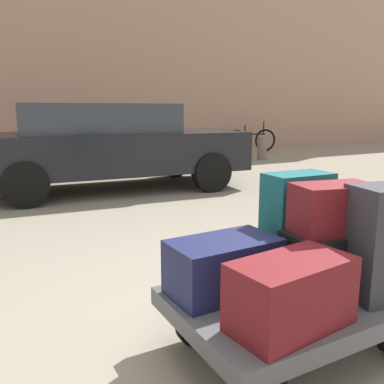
{
  "coord_description": "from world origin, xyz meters",
  "views": [
    {
      "loc": [
        -1.48,
        -1.55,
        1.33
      ],
      "look_at": [
        0.0,
        1.2,
        0.69
      ],
      "focal_mm": 37.87,
      "sensor_mm": 36.0,
      "label": 1
    }
  ],
  "objects_px": {
    "duffel_bag_maroon_center": "(291,294)",
    "duffel_bag_black_stacked_top": "(330,258)",
    "duffel_bag_maroon_topmost_pile": "(334,208)",
    "bollard_kerb_far": "(262,148)",
    "duffel_bag_navy_rear_left": "(224,266)",
    "bicycle_leaning": "(251,140)",
    "bollard_kerb_mid": "(203,152)",
    "bollard_kerb_near": "(157,154)",
    "suitcase_teal_front_right": "(296,220)",
    "parked_car": "(109,144)",
    "luggage_cart": "(295,304)"
  },
  "relations": [
    {
      "from": "bollard_kerb_far",
      "to": "duffel_bag_black_stacked_top",
      "type": "bearing_deg",
      "value": -125.51
    },
    {
      "from": "bicycle_leaning",
      "to": "suitcase_teal_front_right",
      "type": "bearing_deg",
      "value": -124.96
    },
    {
      "from": "suitcase_teal_front_right",
      "to": "bollard_kerb_mid",
      "type": "bearing_deg",
      "value": 66.71
    },
    {
      "from": "duffel_bag_black_stacked_top",
      "to": "parked_car",
      "type": "height_order",
      "value": "parked_car"
    },
    {
      "from": "duffel_bag_maroon_topmost_pile",
      "to": "bollard_kerb_far",
      "type": "height_order",
      "value": "duffel_bag_maroon_topmost_pile"
    },
    {
      "from": "bicycle_leaning",
      "to": "bollard_kerb_mid",
      "type": "distance_m",
      "value": 3.37
    },
    {
      "from": "duffel_bag_maroon_center",
      "to": "duffel_bag_black_stacked_top",
      "type": "bearing_deg",
      "value": 20.16
    },
    {
      "from": "bollard_kerb_mid",
      "to": "duffel_bag_maroon_topmost_pile",
      "type": "bearing_deg",
      "value": -114.57
    },
    {
      "from": "luggage_cart",
      "to": "bicycle_leaning",
      "type": "bearing_deg",
      "value": 54.82
    },
    {
      "from": "duffel_bag_maroon_topmost_pile",
      "to": "bollard_kerb_far",
      "type": "relative_size",
      "value": 0.74
    },
    {
      "from": "bollard_kerb_near",
      "to": "bollard_kerb_far",
      "type": "xyz_separation_m",
      "value": [
        3.06,
        0.0,
        0.0
      ]
    },
    {
      "from": "duffel_bag_maroon_topmost_pile",
      "to": "parked_car",
      "type": "xyz_separation_m",
      "value": [
        0.27,
        5.05,
        -0.03
      ]
    },
    {
      "from": "duffel_bag_black_stacked_top",
      "to": "bollard_kerb_mid",
      "type": "distance_m",
      "value": 7.87
    },
    {
      "from": "luggage_cart",
      "to": "duffel_bag_maroon_topmost_pile",
      "type": "bearing_deg",
      "value": 0.06
    },
    {
      "from": "luggage_cart",
      "to": "bollard_kerb_near",
      "type": "bearing_deg",
      "value": 72.22
    },
    {
      "from": "luggage_cart",
      "to": "bollard_kerb_mid",
      "type": "relative_size",
      "value": 2.21
    },
    {
      "from": "duffel_bag_maroon_topmost_pile",
      "to": "bicycle_leaning",
      "type": "bearing_deg",
      "value": 68.09
    },
    {
      "from": "duffel_bag_black_stacked_top",
      "to": "duffel_bag_navy_rear_left",
      "type": "height_order",
      "value": "duffel_bag_black_stacked_top"
    },
    {
      "from": "bollard_kerb_near",
      "to": "duffel_bag_maroon_center",
      "type": "bearing_deg",
      "value": -109.1
    },
    {
      "from": "duffel_bag_maroon_center",
      "to": "parked_car",
      "type": "height_order",
      "value": "parked_car"
    },
    {
      "from": "duffel_bag_navy_rear_left",
      "to": "duffel_bag_maroon_topmost_pile",
      "type": "relative_size",
      "value": 1.32
    },
    {
      "from": "duffel_bag_maroon_center",
      "to": "suitcase_teal_front_right",
      "type": "height_order",
      "value": "suitcase_teal_front_right"
    },
    {
      "from": "luggage_cart",
      "to": "bollard_kerb_near",
      "type": "relative_size",
      "value": 2.21
    },
    {
      "from": "bollard_kerb_near",
      "to": "duffel_bag_black_stacked_top",
      "type": "bearing_deg",
      "value": -105.94
    },
    {
      "from": "suitcase_teal_front_right",
      "to": "duffel_bag_navy_rear_left",
      "type": "bearing_deg",
      "value": -168.27
    },
    {
      "from": "suitcase_teal_front_right",
      "to": "parked_car",
      "type": "distance_m",
      "value": 4.76
    },
    {
      "from": "bicycle_leaning",
      "to": "bollard_kerb_far",
      "type": "xyz_separation_m",
      "value": [
        -0.98,
        -1.84,
        -0.07
      ]
    },
    {
      "from": "bollard_kerb_mid",
      "to": "duffel_bag_maroon_center",
      "type": "bearing_deg",
      "value": -117.12
    },
    {
      "from": "bicycle_leaning",
      "to": "bollard_kerb_near",
      "type": "height_order",
      "value": "bicycle_leaning"
    },
    {
      "from": "bicycle_leaning",
      "to": "bollard_kerb_mid",
      "type": "xyz_separation_m",
      "value": [
        -2.82,
        -1.84,
        -0.07
      ]
    },
    {
      "from": "bicycle_leaning",
      "to": "bollard_kerb_far",
      "type": "relative_size",
      "value": 2.85
    },
    {
      "from": "parked_car",
      "to": "bollard_kerb_mid",
      "type": "height_order",
      "value": "parked_car"
    },
    {
      "from": "duffel_bag_maroon_center",
      "to": "parked_car",
      "type": "bearing_deg",
      "value": 75.59
    },
    {
      "from": "duffel_bag_black_stacked_top",
      "to": "bollard_kerb_near",
      "type": "relative_size",
      "value": 0.87
    },
    {
      "from": "bollard_kerb_near",
      "to": "bollard_kerb_mid",
      "type": "bearing_deg",
      "value": 0.0
    },
    {
      "from": "suitcase_teal_front_right",
      "to": "duffel_bag_maroon_center",
      "type": "bearing_deg",
      "value": -131.64
    },
    {
      "from": "duffel_bag_maroon_topmost_pile",
      "to": "suitcase_teal_front_right",
      "type": "bearing_deg",
      "value": 99.45
    },
    {
      "from": "duffel_bag_maroon_topmost_pile",
      "to": "parked_car",
      "type": "relative_size",
      "value": 0.1
    },
    {
      "from": "bicycle_leaning",
      "to": "bollard_kerb_far",
      "type": "distance_m",
      "value": 2.09
    },
    {
      "from": "duffel_bag_navy_rear_left",
      "to": "duffel_bag_maroon_topmost_pile",
      "type": "xyz_separation_m",
      "value": [
        0.59,
        -0.2,
        0.3
      ]
    },
    {
      "from": "luggage_cart",
      "to": "parked_car",
      "type": "distance_m",
      "value": 5.1
    },
    {
      "from": "luggage_cart",
      "to": "bicycle_leaning",
      "type": "height_order",
      "value": "bicycle_leaning"
    },
    {
      "from": "parked_car",
      "to": "duffel_bag_maroon_topmost_pile",
      "type": "bearing_deg",
      "value": -93.02
    },
    {
      "from": "bollard_kerb_near",
      "to": "luggage_cart",
      "type": "bearing_deg",
      "value": -107.78
    },
    {
      "from": "luggage_cart",
      "to": "bollard_kerb_mid",
      "type": "distance_m",
      "value": 7.98
    },
    {
      "from": "suitcase_teal_front_right",
      "to": "parked_car",
      "type": "xyz_separation_m",
      "value": [
        0.25,
        4.75,
        0.12
      ]
    },
    {
      "from": "luggage_cart",
      "to": "parked_car",
      "type": "xyz_separation_m",
      "value": [
        0.52,
        5.05,
        0.49
      ]
    },
    {
      "from": "duffel_bag_navy_rear_left",
      "to": "bollard_kerb_mid",
      "type": "xyz_separation_m",
      "value": [
        3.86,
        6.95,
        -0.18
      ]
    },
    {
      "from": "duffel_bag_navy_rear_left",
      "to": "bicycle_leaning",
      "type": "relative_size",
      "value": 0.34
    },
    {
      "from": "luggage_cart",
      "to": "bollard_kerb_near",
      "type": "height_order",
      "value": "bollard_kerb_near"
    }
  ]
}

